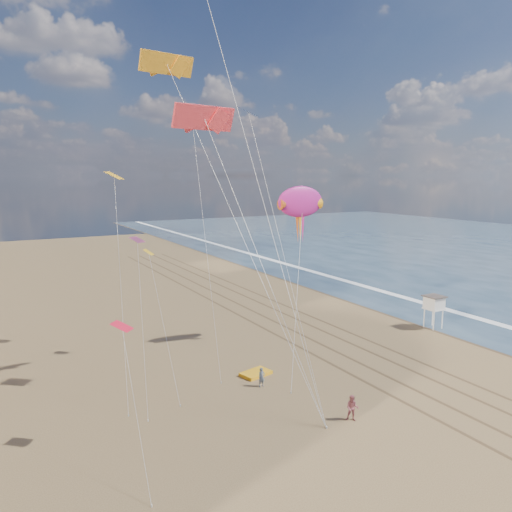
% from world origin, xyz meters
% --- Properties ---
extents(wet_sand, '(260.00, 260.00, 0.00)m').
position_xyz_m(wet_sand, '(19.00, 40.00, 0.00)').
color(wet_sand, '#42301E').
rests_on(wet_sand, ground).
extents(foam, '(260.00, 260.00, 0.00)m').
position_xyz_m(foam, '(23.20, 40.00, 0.00)').
color(foam, white).
rests_on(foam, ground).
extents(tracks, '(7.68, 120.00, 0.01)m').
position_xyz_m(tracks, '(2.55, 30.00, 0.01)').
color(tracks, brown).
rests_on(tracks, ground).
extents(lifeguard_stand, '(2.04, 2.04, 3.69)m').
position_xyz_m(lifeguard_stand, '(15.49, 23.55, 2.84)').
color(lifeguard_stand, silver).
rests_on(lifeguard_stand, ground).
extents(grounded_kite, '(2.83, 2.16, 0.29)m').
position_xyz_m(grounded_kite, '(-8.42, 21.48, 0.14)').
color(grounded_kite, '#FFAD15').
rests_on(grounded_kite, ground).
extents(show_kite, '(6.14, 5.55, 18.25)m').
position_xyz_m(show_kite, '(-0.37, 26.91, 14.31)').
color(show_kite, '#B41B80').
rests_on(show_kite, ground).
extents(kite_flyer_a, '(0.60, 0.41, 1.59)m').
position_xyz_m(kite_flyer_a, '(-9.16, 19.18, 0.79)').
color(kite_flyer_a, slate).
rests_on(kite_flyer_a, ground).
extents(kite_flyer_b, '(1.13, 1.13, 1.85)m').
position_xyz_m(kite_flyer_b, '(-6.47, 11.17, 0.92)').
color(kite_flyer_b, '#954B52').
rests_on(kite_flyer_b, ground).
extents(parafoils, '(8.57, 12.68, 17.21)m').
position_xyz_m(parafoils, '(-12.88, 25.74, 29.01)').
color(parafoils, black).
rests_on(parafoils, ground).
extents(small_kites, '(12.67, 16.76, 15.07)m').
position_xyz_m(small_kites, '(-14.87, 23.48, 16.41)').
color(small_kites, gold).
rests_on(small_kites, ground).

